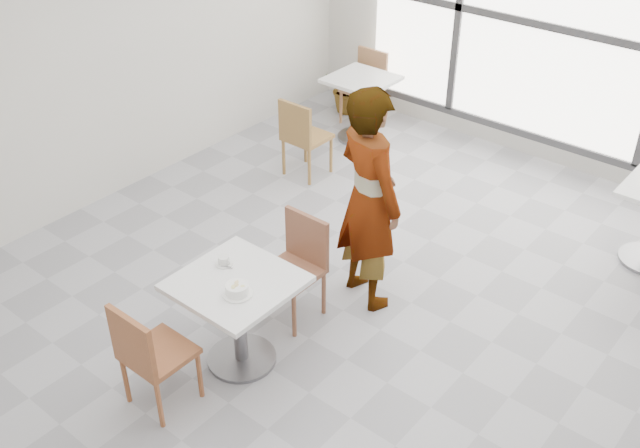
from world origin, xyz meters
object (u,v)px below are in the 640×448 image
Objects in this scene: person at (369,199)px; bg_chair_left_far at (367,82)px; chair_far at (298,260)px; bg_table_left at (361,99)px; coffee_cup at (224,261)px; bg_chair_left_near at (302,134)px; main_table at (238,306)px; chair_near at (148,352)px; oatmeal_bowl at (237,289)px; plant_left at (351,87)px.

bg_chair_left_far is (-2.06, 2.77, -0.44)m from person.
bg_table_left is (-1.52, 2.83, -0.01)m from chair_far.
coffee_cup is 2.70m from bg_chair_left_near.
chair_near reaches higher than main_table.
person is at bearing 78.90° from main_table.
bg_chair_left_near is at bearing -86.09° from bg_table_left.
oatmeal_bowl is 4.76m from plant_left.
bg_chair_left_near is at bearing 130.07° from chair_far.
coffee_cup is 3.74m from bg_table_left.
chair_near is 1.00× the size of chair_far.
bg_chair_left_far is at bearing 118.98° from bg_table_left.
main_table is at bearing 139.31° from oatmeal_bowl.
chair_near and bg_chair_left_far have the same top height.
main_table is at bearing -22.64° from coffee_cup.
bg_chair_left_far is (-1.68, 4.70, 0.00)m from chair_near.
bg_table_left is (-1.37, 3.47, -0.29)m from coffee_cup.
oatmeal_bowl reaches higher than bg_table_left.
bg_table_left is 0.51m from bg_chair_left_far.
bg_chair_left_near reaches higher than coffee_cup.
chair_near is 4.49m from bg_table_left.
bg_table_left reaches higher than plant_left.
oatmeal_bowl is at bearing -40.69° from main_table.
chair_near is 5.47× the size of coffee_cup.
person is at bearing 68.82° from coffee_cup.
coffee_cup is (-0.20, 0.08, 0.26)m from main_table.
main_table is 1.24× the size of plant_left.
bg_chair_left_near reaches higher than plant_left.
bg_table_left is at bearing -61.02° from bg_chair_left_far.
chair_far is 3.94m from plant_left.
bg_chair_left_near is 1.76m from plant_left.
oatmeal_bowl is (0.12, -0.10, 0.27)m from main_table.
chair_near is at bearing -85.57° from coffee_cup.
chair_far is 0.71m from coffee_cup.
plant_left is at bearing 121.61° from chair_far.
bg_chair_left_far is 0.36m from plant_left.
plant_left is at bearing 115.64° from coffee_cup.
chair_far is 1.00× the size of bg_chair_left_near.
person is (0.44, 1.14, 0.16)m from coffee_cup.
chair_far is at bearing -58.39° from plant_left.
main_table is 0.92× the size of bg_chair_left_near.
person reaches higher than bg_chair_left_near.
chair_near is 2.02m from person.
chair_far is 4.14× the size of oatmeal_bowl.
bg_table_left is 0.86× the size of bg_chair_left_near.
oatmeal_bowl is at bearing -78.30° from chair_far.
chair_near is (-0.14, -0.71, -0.02)m from main_table.
coffee_cup is 4.45m from plant_left.
bg_table_left is at bearing -86.09° from bg_chair_left_near.
oatmeal_bowl is at bearing -61.85° from plant_left.
oatmeal_bowl is at bearing -113.10° from chair_near.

